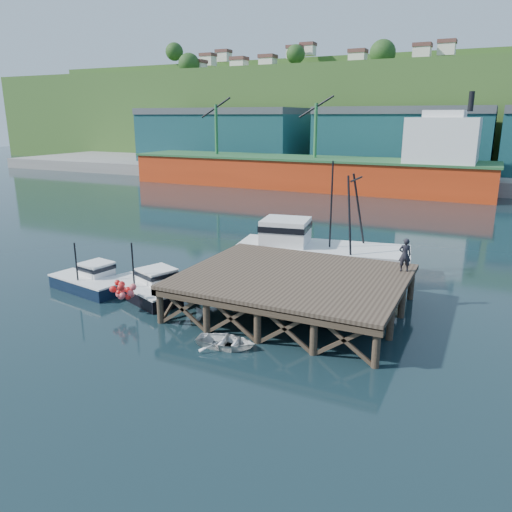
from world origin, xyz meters
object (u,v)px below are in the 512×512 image
Objects in this scene: trawler at (318,251)px; dinghy at (226,342)px; boat_black at (147,287)px; boat_navy at (88,280)px; dockworker at (405,255)px.

trawler reaches higher than dinghy.
trawler reaches higher than boat_black.
dockworker is (18.30, 5.68, 2.43)m from boat_navy.
boat_black is 11.98m from trawler.
boat_black is 8.67m from dinghy.
boat_navy is at bearing -4.86° from dockworker.
boat_black is at bearing 18.41° from boat_navy.
dinghy is at bearing -99.93° from trawler.
trawler is (7.86, 8.99, 0.96)m from boat_black.
boat_navy is 2.83× the size of dockworker.
trawler is 6.36× the size of dockworker.
boat_black is at bearing 53.91° from dinghy.
boat_black is 0.50× the size of trawler.
boat_navy is 4.11m from boat_black.
boat_navy is 0.44× the size of trawler.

